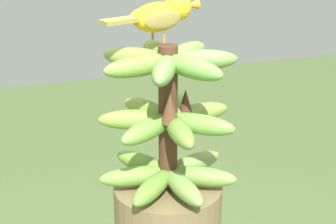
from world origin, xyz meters
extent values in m
cylinder|color=#4C2D1E|center=(0.00, 0.00, 1.20)|extent=(0.04, 0.04, 0.30)
ellipsoid|color=olive|center=(0.06, 0.02, 1.08)|extent=(0.15, 0.09, 0.04)
ellipsoid|color=olive|center=(0.02, 0.06, 1.08)|extent=(0.09, 0.15, 0.04)
ellipsoid|color=olive|center=(-0.04, 0.06, 1.08)|extent=(0.11, 0.15, 0.04)
ellipsoid|color=#70A03E|center=(-0.07, 0.01, 1.08)|extent=(0.15, 0.06, 0.04)
ellipsoid|color=olive|center=(-0.05, -0.05, 1.08)|extent=(0.13, 0.13, 0.04)
ellipsoid|color=#7B9C4C|center=(0.01, -0.07, 1.08)|extent=(0.06, 0.15, 0.04)
ellipsoid|color=#739C44|center=(0.06, -0.04, 1.08)|extent=(0.15, 0.11, 0.04)
ellipsoid|color=#6FA140|center=(-0.05, -0.04, 1.20)|extent=(0.15, 0.12, 0.04)
ellipsoid|color=olive|center=(0.00, -0.06, 1.20)|extent=(0.05, 0.15, 0.04)
ellipsoid|color=#6DA241|center=(0.05, -0.04, 1.20)|extent=(0.14, 0.13, 0.04)
ellipsoid|color=olive|center=(0.06, 0.01, 1.20)|extent=(0.15, 0.06, 0.04)
ellipsoid|color=#73A03D|center=(0.03, 0.06, 1.20)|extent=(0.11, 0.15, 0.04)
ellipsoid|color=olive|center=(-0.02, 0.06, 1.20)|extent=(0.09, 0.15, 0.04)
ellipsoid|color=olive|center=(-0.06, 0.02, 1.20)|extent=(0.15, 0.08, 0.04)
ellipsoid|color=olive|center=(0.00, 0.06, 1.32)|extent=(0.04, 0.15, 0.04)
ellipsoid|color=olive|center=(-0.05, 0.04, 1.32)|extent=(0.14, 0.12, 0.04)
ellipsoid|color=olive|center=(-0.06, -0.01, 1.32)|extent=(0.15, 0.07, 0.04)
ellipsoid|color=#6C9349|center=(-0.03, -0.06, 1.32)|extent=(0.10, 0.15, 0.04)
ellipsoid|color=#6B9F43|center=(0.03, -0.06, 1.32)|extent=(0.10, 0.15, 0.04)
ellipsoid|color=#6B9048|center=(0.06, -0.01, 1.32)|extent=(0.15, 0.07, 0.04)
ellipsoid|color=#76A24A|center=(0.05, 0.04, 1.32)|extent=(0.14, 0.12, 0.04)
cone|color=brown|center=(-0.01, -0.04, 1.24)|extent=(0.04, 0.04, 0.06)
cone|color=#4C2D1E|center=(0.04, 0.00, 1.23)|extent=(0.04, 0.04, 0.06)
cylinder|color=#C68933|center=(0.00, 0.02, 1.36)|extent=(0.00, 0.00, 0.02)
cylinder|color=#C68933|center=(-0.01, 0.05, 1.36)|extent=(0.01, 0.01, 0.02)
ellipsoid|color=gold|center=(-0.01, 0.04, 1.39)|extent=(0.12, 0.08, 0.06)
ellipsoid|color=olive|center=(-0.01, 0.01, 1.39)|extent=(0.08, 0.03, 0.03)
ellipsoid|color=olive|center=(-0.02, 0.06, 1.39)|extent=(0.08, 0.03, 0.03)
cube|color=olive|center=(-0.09, 0.02, 1.40)|extent=(0.07, 0.05, 0.01)
sphere|color=gold|center=(0.04, 0.05, 1.41)|extent=(0.06, 0.06, 0.06)
sphere|color=black|center=(0.04, 0.07, 1.41)|extent=(0.01, 0.01, 0.01)
cone|color=orange|center=(0.07, 0.06, 1.41)|extent=(0.03, 0.03, 0.02)
camera|label=1|loc=(-0.34, -0.97, 1.61)|focal=59.98mm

